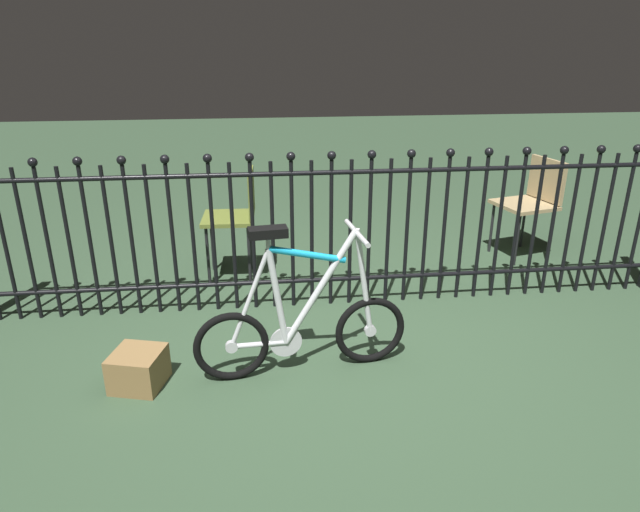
{
  "coord_description": "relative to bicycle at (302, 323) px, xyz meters",
  "views": [
    {
      "loc": [
        -0.48,
        -2.91,
        1.8
      ],
      "look_at": [
        -0.14,
        0.2,
        0.55
      ],
      "focal_mm": 31.73,
      "sensor_mm": 36.0,
      "label": 1
    }
  ],
  "objects": [
    {
      "name": "chair_olive",
      "position": [
        -0.37,
        1.37,
        0.23
      ],
      "size": [
        0.4,
        0.4,
        0.85
      ],
      "color": "black",
      "rests_on": "ground"
    },
    {
      "name": "display_crate",
      "position": [
        -0.89,
        -0.05,
        -0.2
      ],
      "size": [
        0.32,
        0.32,
        0.2
      ],
      "primitive_type": "cube",
      "rotation": [
        0.0,
        0.0,
        -0.26
      ],
      "color": "olive",
      "rests_on": "ground"
    },
    {
      "name": "chair_tan",
      "position": [
        2.06,
        1.58,
        0.21
      ],
      "size": [
        0.51,
        0.51,
        0.83
      ],
      "color": "black",
      "rests_on": "ground"
    },
    {
      "name": "ground_plane",
      "position": [
        0.28,
        0.16,
        -0.3
      ],
      "size": [
        20.0,
        20.0,
        0.0
      ],
      "primitive_type": "plane",
      "color": "#344D35"
    },
    {
      "name": "bicycle",
      "position": [
        0.0,
        0.0,
        0.0
      ],
      "size": [
        1.2,
        0.4,
        0.87
      ],
      "color": "black",
      "rests_on": "ground"
    },
    {
      "name": "iron_fence",
      "position": [
        0.23,
        0.83,
        0.27
      ],
      "size": [
        4.82,
        0.07,
        1.13
      ],
      "color": "black",
      "rests_on": "ground"
    }
  ]
}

